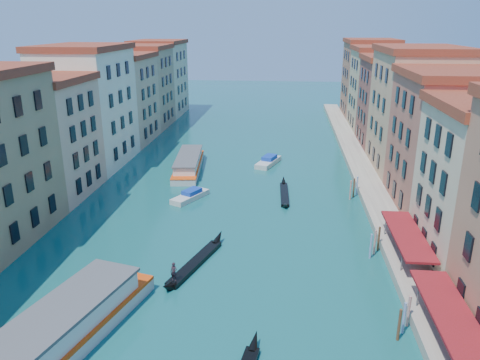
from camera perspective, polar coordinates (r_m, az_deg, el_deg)
The scene contains 11 objects.
left_bank_palazzos at distance 82.02m, azimuth -19.72°, elevation 7.17°, with size 12.80×128.40×21.00m.
right_bank_palazzos at distance 77.44m, azimuth 21.57°, elevation 6.36°, with size 12.80×128.40×21.00m.
quay at distance 78.00m, azimuth 15.11°, elevation 0.06°, with size 4.00×140.00×1.00m, color gray.
restaurant_awnings at distance 40.08m, azimuth 25.04°, elevation -15.91°, with size 3.20×44.55×3.12m.
mooring_poles_right at distance 44.75m, azimuth 18.54°, elevation -13.75°, with size 1.44×54.24×3.20m.
vaporetto_near at distance 40.60m, azimuth -22.16°, elevation -17.55°, with size 10.57×22.93×3.33m.
vaporetto_far at distance 82.20m, azimuth -6.29°, elevation 2.06°, with size 5.82×18.08×2.64m.
gondola_fore at distance 50.69m, azimuth -5.48°, elevation -9.82°, with size 5.03×13.23×2.71m.
gondola_far at distance 70.13m, azimuth 5.42°, elevation -1.59°, with size 1.48×12.31×1.74m.
motorboat_mid at distance 68.70m, azimuth -6.06°, elevation -1.89°, with size 4.94×6.83×1.37m.
motorboat_far at distance 85.06m, azimuth 3.49°, elevation 2.30°, with size 4.62×7.79×1.54m.
Camera 1 is at (8.92, -8.02, 24.61)m, focal length 35.00 mm.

